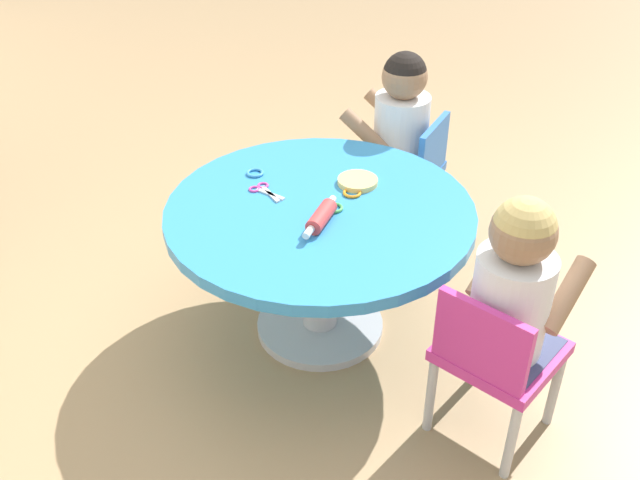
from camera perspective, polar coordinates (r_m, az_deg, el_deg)
ground_plane at (r=2.56m, az=-0.00°, el=-6.95°), size 10.00×10.00×0.00m
craft_table at (r=2.32m, az=-0.00°, el=0.39°), size 0.98×0.98×0.50m
child_chair_left at (r=2.07m, az=13.65°, el=-8.87°), size 0.42×0.42×0.54m
seated_child_left at (r=1.95m, az=15.10°, el=-3.36°), size 0.44×0.43×0.51m
child_chair_right at (r=2.88m, az=6.84°, el=5.32°), size 0.41×0.41×0.54m
seated_child_right at (r=2.79m, az=6.38°, el=9.58°), size 0.41×0.43×0.51m
rolling_pin at (r=2.17m, az=-0.01°, el=1.87°), size 0.22×0.11×0.05m
craft_scissors at (r=2.36m, az=-4.46°, el=3.94°), size 0.14×0.13×0.01m
playdough_blob_0 at (r=2.39m, az=2.99°, el=4.66°), size 0.13×0.13×0.02m
cookie_cutter_0 at (r=2.33m, az=2.55°, el=3.74°), size 0.06×0.06×0.01m
cookie_cutter_1 at (r=2.25m, az=1.12°, el=2.56°), size 0.06×0.06×0.01m
cookie_cutter_2 at (r=2.46m, az=-5.15°, el=5.31°), size 0.06×0.06×0.01m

